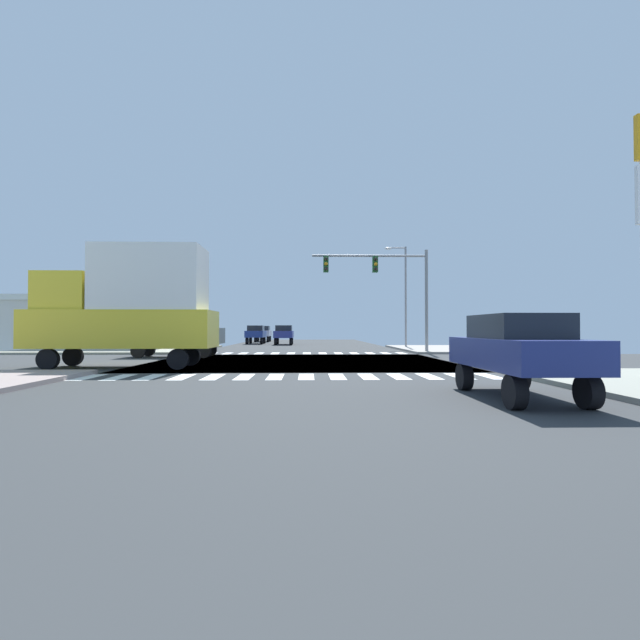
# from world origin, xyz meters

# --- Properties ---
(ground) EXTENTS (90.00, 90.00, 0.05)m
(ground) POSITION_xyz_m (0.00, 0.00, -0.03)
(ground) COLOR #313435
(sidewalk_corner_ne) EXTENTS (12.00, 12.00, 0.14)m
(sidewalk_corner_ne) POSITION_xyz_m (13.00, 12.00, 0.07)
(sidewalk_corner_ne) COLOR gray
(sidewalk_corner_ne) RESTS_ON ground
(sidewalk_corner_nw) EXTENTS (12.00, 12.00, 0.14)m
(sidewalk_corner_nw) POSITION_xyz_m (-13.00, 12.00, 0.07)
(sidewalk_corner_nw) COLOR gray
(sidewalk_corner_nw) RESTS_ON ground
(crosswalk_near) EXTENTS (13.50, 2.00, 0.01)m
(crosswalk_near) POSITION_xyz_m (-0.25, -7.30, 0.00)
(crosswalk_near) COLOR silver
(crosswalk_near) RESTS_ON ground
(crosswalk_far) EXTENTS (13.50, 2.00, 0.01)m
(crosswalk_far) POSITION_xyz_m (-0.25, 7.30, 0.00)
(crosswalk_far) COLOR silver
(crosswalk_far) RESTS_ON ground
(traffic_signal_mast) EXTENTS (7.40, 0.55, 6.60)m
(traffic_signal_mast) POSITION_xyz_m (5.03, 7.28, 4.90)
(traffic_signal_mast) COLOR gray
(traffic_signal_mast) RESTS_ON ground
(street_lamp) EXTENTS (1.78, 0.32, 8.13)m
(street_lamp) POSITION_xyz_m (7.91, 14.94, 4.86)
(street_lamp) COLOR gray
(street_lamp) RESTS_ON ground
(bank_building) EXTENTS (16.10, 10.34, 3.95)m
(bank_building) POSITION_xyz_m (-17.06, 15.25, 1.98)
(bank_building) COLOR beige
(bank_building) RESTS_ON ground
(sedan_nearside_1) EXTENTS (1.80, 4.30, 1.88)m
(sedan_nearside_1) POSITION_xyz_m (-5.00, 26.05, 1.12)
(sedan_nearside_1) COLOR black
(sedan_nearside_1) RESTS_ON ground
(sedan_crossing_3) EXTENTS (1.80, 4.30, 1.88)m
(sedan_crossing_3) POSITION_xyz_m (-2.00, 23.54, 1.12)
(sedan_crossing_3) COLOR black
(sedan_crossing_3) RESTS_ON ground
(pickup_queued_1) EXTENTS (5.10, 2.00, 2.35)m
(pickup_queued_1) POSITION_xyz_m (-6.78, 3.50, 1.29)
(pickup_queued_1) COLOR black
(pickup_queued_1) RESTS_ON ground
(sedan_trailing_4) EXTENTS (1.80, 4.30, 1.88)m
(sedan_trailing_4) POSITION_xyz_m (-5.00, 33.62, 1.12)
(sedan_trailing_4) COLOR black
(sedan_trailing_4) RESTS_ON ground
(box_truck_middle_1) EXTENTS (7.20, 2.40, 4.85)m
(box_truck_middle_1) POSITION_xyz_m (-6.87, -3.50, 2.56)
(box_truck_middle_1) COLOR black
(box_truck_middle_1) RESTS_ON ground
(sedan_outer_5) EXTENTS (1.80, 4.30, 1.88)m
(sedan_outer_5) POSITION_xyz_m (5.00, -12.17, 1.12)
(sedan_outer_5) COLOR black
(sedan_outer_5) RESTS_ON ground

